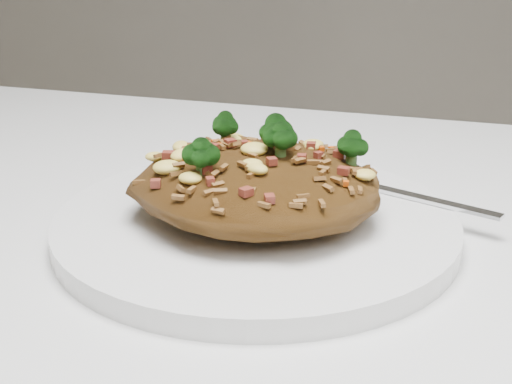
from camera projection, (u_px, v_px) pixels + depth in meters
The scene contains 3 objects.
plate at pixel (256, 224), 0.45m from camera, with size 0.25×0.25×0.01m, color white.
fried_rice at pixel (256, 173), 0.44m from camera, with size 0.16×0.14×0.06m.
fork at pixel (395, 192), 0.48m from camera, with size 0.16×0.07×0.00m.
Camera 1 is at (0.03, -0.32, 0.94)m, focal length 50.00 mm.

